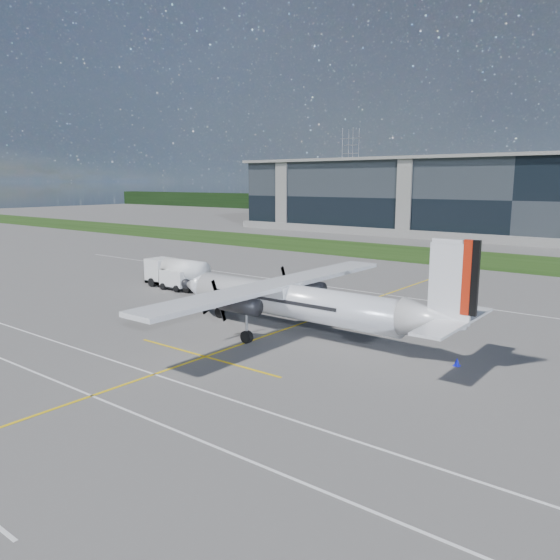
# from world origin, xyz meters

# --- Properties ---
(ground) EXTENTS (400.00, 400.00, 0.00)m
(ground) POSITION_xyz_m (0.00, 40.00, 0.00)
(ground) COLOR #595654
(ground) RESTS_ON ground
(grass_strip) EXTENTS (400.00, 18.00, 0.04)m
(grass_strip) POSITION_xyz_m (0.00, 48.00, 0.02)
(grass_strip) COLOR #1B370F
(grass_strip) RESTS_ON ground
(terminal_building) EXTENTS (120.00, 20.00, 15.00)m
(terminal_building) POSITION_xyz_m (0.00, 80.00, 7.50)
(terminal_building) COLOR black
(terminal_building) RESTS_ON ground
(pylon_west) EXTENTS (9.00, 4.60, 30.00)m
(pylon_west) POSITION_xyz_m (-80.00, 150.00, 15.00)
(pylon_west) COLOR gray
(pylon_west) RESTS_ON ground
(yellow_taxiway_centerline) EXTENTS (0.20, 70.00, 0.01)m
(yellow_taxiway_centerline) POSITION_xyz_m (3.00, 10.00, 0.01)
(yellow_taxiway_centerline) COLOR yellow
(yellow_taxiway_centerline) RESTS_ON ground
(white_lane_line) EXTENTS (90.00, 0.15, 0.01)m
(white_lane_line) POSITION_xyz_m (0.00, -14.00, 0.01)
(white_lane_line) COLOR white
(white_lane_line) RESTS_ON ground
(turboprop_aircraft) EXTENTS (24.25, 25.15, 7.54)m
(turboprop_aircraft) POSITION_xyz_m (4.89, 1.64, 3.77)
(turboprop_aircraft) COLOR silver
(turboprop_aircraft) RESTS_ON ground
(fuel_tanker_truck) EXTENTS (8.10, 2.63, 3.04)m
(fuel_tanker_truck) POSITION_xyz_m (-15.83, 7.95, 1.52)
(fuel_tanker_truck) COLOR silver
(fuel_tanker_truck) RESTS_ON ground
(baggage_tug) EXTENTS (3.38, 2.03, 2.03)m
(baggage_tug) POSITION_xyz_m (-14.76, 7.33, 1.01)
(baggage_tug) COLOR silver
(baggage_tug) RESTS_ON ground
(ground_crew_person) EXTENTS (0.72, 0.90, 1.97)m
(ground_crew_person) POSITION_xyz_m (-8.16, 5.55, 0.99)
(ground_crew_person) COLOR #F25907
(ground_crew_person) RESTS_ON ground
(safety_cone_nose_port) EXTENTS (0.36, 0.36, 0.50)m
(safety_cone_nose_port) POSITION_xyz_m (-6.84, -0.35, 0.25)
(safety_cone_nose_port) COLOR #0E12F0
(safety_cone_nose_port) RESTS_ON ground
(safety_cone_tail) EXTENTS (0.36, 0.36, 0.50)m
(safety_cone_tail) POSITION_xyz_m (15.96, 1.94, 0.25)
(safety_cone_tail) COLOR #0E12F0
(safety_cone_tail) RESTS_ON ground
(safety_cone_stbdwing) EXTENTS (0.36, 0.36, 0.50)m
(safety_cone_stbdwing) POSITION_xyz_m (3.08, 14.96, 0.25)
(safety_cone_stbdwing) COLOR #0E12F0
(safety_cone_stbdwing) RESTS_ON ground
(safety_cone_fwd) EXTENTS (0.36, 0.36, 0.50)m
(safety_cone_fwd) POSITION_xyz_m (-7.67, 0.91, 0.25)
(safety_cone_fwd) COLOR #0E12F0
(safety_cone_fwd) RESTS_ON ground
(safety_cone_nose_stbd) EXTENTS (0.36, 0.36, 0.50)m
(safety_cone_nose_stbd) POSITION_xyz_m (-6.80, 3.55, 0.25)
(safety_cone_nose_stbd) COLOR #0E12F0
(safety_cone_nose_stbd) RESTS_ON ground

